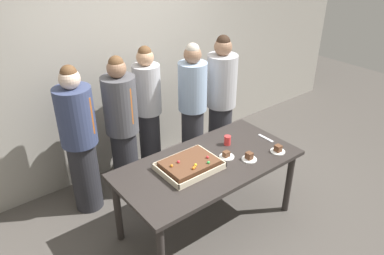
{
  "coord_description": "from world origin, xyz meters",
  "views": [
    {
      "loc": [
        -1.99,
        -2.27,
        2.8
      ],
      "look_at": [
        -0.08,
        0.15,
        1.13
      ],
      "focal_mm": 34.75,
      "sensor_mm": 36.0,
      "label": 1
    }
  ],
  "objects": [
    {
      "name": "plated_slice_near_left",
      "position": [
        0.35,
        -0.21,
        0.81
      ],
      "size": [
        0.15,
        0.15,
        0.08
      ],
      "color": "white",
      "rests_on": "party_table"
    },
    {
      "name": "person_serving_front",
      "position": [
        -0.86,
        1.05,
        0.86
      ],
      "size": [
        0.38,
        0.38,
        1.67
      ],
      "rotation": [
        0.0,
        0.0,
        -1.0
      ],
      "color": "#28282D",
      "rests_on": "ground_plane"
    },
    {
      "name": "person_green_shirt_behind",
      "position": [
        0.44,
        0.81,
        0.89
      ],
      "size": [
        0.33,
        0.33,
        1.71
      ],
      "rotation": [
        0.0,
        0.0,
        -2.27
      ],
      "color": "#28282D",
      "rests_on": "ground_plane"
    },
    {
      "name": "person_striped_tie_right",
      "position": [
        0.04,
        1.15,
        0.87
      ],
      "size": [
        0.32,
        0.32,
        1.67
      ],
      "rotation": [
        0.0,
        0.0,
        -1.8
      ],
      "color": "#28282D",
      "rests_on": "ground_plane"
    },
    {
      "name": "party_table",
      "position": [
        0.0,
        0.0,
        0.69
      ],
      "size": [
        1.82,
        0.91,
        0.78
      ],
      "color": "#2D2826",
      "rests_on": "ground_plane"
    },
    {
      "name": "ground_plane",
      "position": [
        0.0,
        0.0,
        0.0
      ],
      "size": [
        12.0,
        12.0,
        0.0
      ],
      "primitive_type": "plane",
      "color": "#4C4742"
    },
    {
      "name": "plated_slice_near_right",
      "position": [
        0.2,
        -0.04,
        0.8
      ],
      "size": [
        0.15,
        0.15,
        0.07
      ],
      "color": "white",
      "rests_on": "party_table"
    },
    {
      "name": "sheet_cake",
      "position": [
        -0.21,
        0.03,
        0.82
      ],
      "size": [
        0.57,
        0.43,
        0.11
      ],
      "color": "beige",
      "rests_on": "party_table"
    },
    {
      "name": "cake_server_utensil",
      "position": [
        0.79,
        -0.03,
        0.78
      ],
      "size": [
        0.03,
        0.2,
        0.01
      ],
      "primitive_type": "cube",
      "color": "silver",
      "rests_on": "party_table"
    },
    {
      "name": "drink_cup_nearest",
      "position": [
        0.38,
        0.13,
        0.83
      ],
      "size": [
        0.07,
        0.07,
        0.1
      ],
      "primitive_type": "cylinder",
      "color": "red",
      "rests_on": "party_table"
    },
    {
      "name": "person_left_edge_reaching",
      "position": [
        -0.38,
        1.01,
        0.86
      ],
      "size": [
        0.36,
        0.36,
        1.68
      ],
      "rotation": [
        0.0,
        0.0,
        -1.4
      ],
      "color": "#28282D",
      "rests_on": "ground_plane"
    },
    {
      "name": "interior_back_panel",
      "position": [
        0.0,
        1.6,
        1.5
      ],
      "size": [
        8.0,
        0.12,
        3.0
      ],
      "primitive_type": "cube",
      "color": "#9E998E",
      "rests_on": "ground_plane"
    },
    {
      "name": "person_far_right_suit",
      "position": [
        0.89,
        0.8,
        0.89
      ],
      "size": [
        0.37,
        0.37,
        1.72
      ],
      "rotation": [
        0.0,
        0.0,
        -2.53
      ],
      "color": "#28282D",
      "rests_on": "ground_plane"
    },
    {
      "name": "plated_slice_far_left",
      "position": [
        0.68,
        -0.29,
        0.81
      ],
      "size": [
        0.15,
        0.15,
        0.08
      ],
      "color": "white",
      "rests_on": "party_table"
    }
  ]
}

